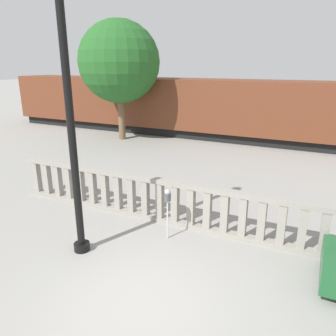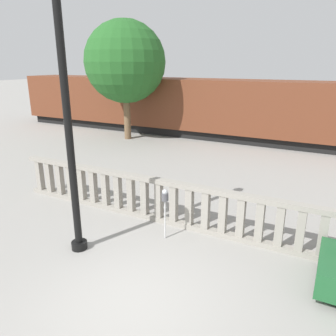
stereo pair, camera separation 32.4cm
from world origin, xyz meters
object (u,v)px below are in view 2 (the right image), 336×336
(lamppost, at_px, (68,120))
(tree_left, at_px, (125,62))
(parking_meter, at_px, (165,199))
(train_near, at_px, (200,107))

(lamppost, relative_size, tree_left, 0.95)
(parking_meter, relative_size, train_near, 0.05)
(lamppost, height_order, parking_meter, lamppost)
(lamppost, xyz_separation_m, train_near, (-2.51, 14.15, -1.45))
(parking_meter, xyz_separation_m, tree_left, (-7.87, 9.80, 3.44))
(train_near, bearing_deg, tree_left, -141.81)
(train_near, xyz_separation_m, tree_left, (-3.64, -2.86, 2.72))
(tree_left, bearing_deg, lamppost, -61.41)
(train_near, relative_size, tree_left, 3.89)
(tree_left, bearing_deg, train_near, 38.19)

